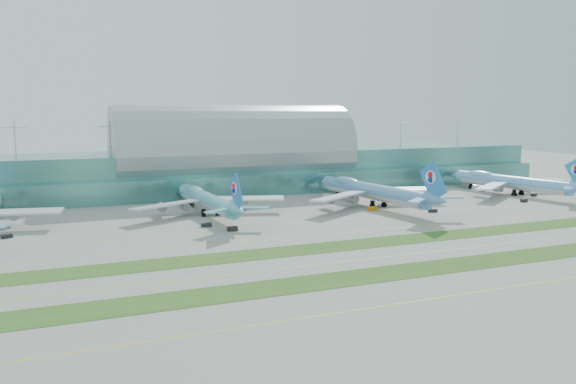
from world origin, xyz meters
name	(u,v)px	position (x,y,z in m)	size (l,w,h in m)	color
ground	(356,246)	(0.00, 0.00, 0.00)	(700.00, 700.00, 0.00)	gray
terminal	(234,162)	(0.01, 128.79, 14.23)	(340.00, 69.10, 36.00)	#3D7A75
grass_strip_near	(409,271)	(0.00, -28.00, 0.04)	(420.00, 12.00, 0.08)	#2D591E
grass_strip_far	(353,245)	(0.00, 2.00, 0.04)	(420.00, 12.00, 0.08)	#2D591E
taxiline_a	(460,294)	(0.00, -48.00, 0.01)	(420.00, 0.35, 0.01)	yellow
taxiline_b	(380,257)	(0.00, -14.00, 0.01)	(420.00, 0.35, 0.01)	yellow
taxiline_c	(330,234)	(0.00, 18.00, 0.01)	(420.00, 0.35, 0.01)	yellow
taxiline_d	(303,222)	(0.00, 40.00, 0.01)	(420.00, 0.35, 0.01)	yellow
airliner_b	(207,199)	(-29.11, 68.09, 6.03)	(62.40, 71.10, 19.56)	#5AB3C6
airliner_c	(372,190)	(40.56, 60.36, 6.79)	(69.54, 79.71, 22.00)	#5B90C8
airliner_d	(510,181)	(120.15, 64.26, 6.34)	(64.31, 74.04, 20.56)	#6DB1F0
gse_b	(7,236)	(-98.94, 51.72, 0.63)	(3.47, 1.79, 1.27)	black
gse_c	(232,229)	(-28.60, 34.62, 0.74)	(3.44, 2.13, 1.48)	black
gse_d	(206,225)	(-35.14, 44.60, 0.72)	(3.74, 1.85, 1.44)	black
gse_e	(372,209)	(35.33, 50.50, 0.77)	(3.41, 2.05, 1.55)	#C8730B
gse_f	(433,210)	(56.02, 38.33, 0.68)	(3.44, 1.50, 1.35)	black
gse_g	(524,200)	(108.91, 43.81, 0.72)	(3.09, 1.59, 1.44)	black
gse_h	(534,195)	(126.06, 55.01, 0.72)	(3.25, 1.45, 1.44)	black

